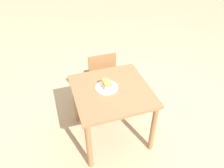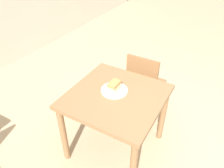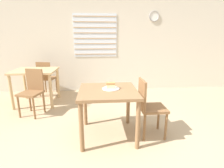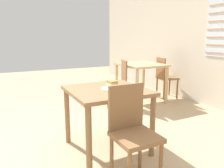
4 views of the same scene
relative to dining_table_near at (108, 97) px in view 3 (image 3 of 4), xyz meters
name	(u,v)px [view 3 (image 3 of 4)]	position (x,y,z in m)	size (l,w,h in m)	color
ground_plane	(122,158)	(0.14, -0.56, -0.61)	(14.00, 14.00, 0.00)	tan
wall_back	(107,40)	(0.13, 2.47, 0.79)	(10.00, 0.09, 2.80)	beige
dining_table_near	(108,97)	(0.00, 0.00, 0.00)	(0.83, 0.84, 0.73)	olive
dining_table_far	(35,75)	(-1.52, 1.50, 0.04)	(0.89, 0.80, 0.77)	tan
chair_near_window	(149,106)	(0.60, -0.04, -0.13)	(0.38, 0.38, 0.88)	brown
chair_far_corner	(32,90)	(-1.40, 0.91, -0.13)	(0.47, 0.47, 0.88)	brown
chair_far_opposite	(46,77)	(-1.46, 2.08, -0.13)	(0.44, 0.44, 0.88)	brown
plate	(111,89)	(0.04, 0.04, 0.12)	(0.25, 0.25, 0.01)	white
cake_slice	(111,85)	(0.04, 0.04, 0.17)	(0.13, 0.08, 0.09)	beige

